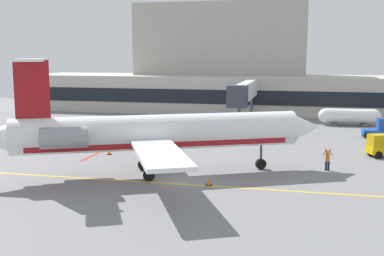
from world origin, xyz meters
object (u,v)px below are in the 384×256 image
fuel_tank (349,116)px  marshaller (328,159)px  regional_jet (153,133)px  baggage_tug (378,129)px  belt_loader (223,120)px

fuel_tank → marshaller: size_ratio=4.41×
regional_jet → fuel_tank: size_ratio=3.23×
baggage_tug → fuel_tank: fuel_tank is taller
regional_jet → belt_loader: regional_jet is taller
baggage_tug → marshaller: 19.07m
marshaller → belt_loader: bearing=118.8°
baggage_tug → fuel_tank: (-2.39, 9.59, 0.30)m
regional_jet → marshaller: regional_jet is taller
belt_loader → fuel_tank: 17.48m
baggage_tug → belt_loader: 20.12m
baggage_tug → belt_loader: baggage_tug is taller
regional_jet → marshaller: 14.88m
regional_jet → belt_loader: bearing=88.0°
regional_jet → marshaller: bearing=19.0°
belt_loader → marshaller: 26.68m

